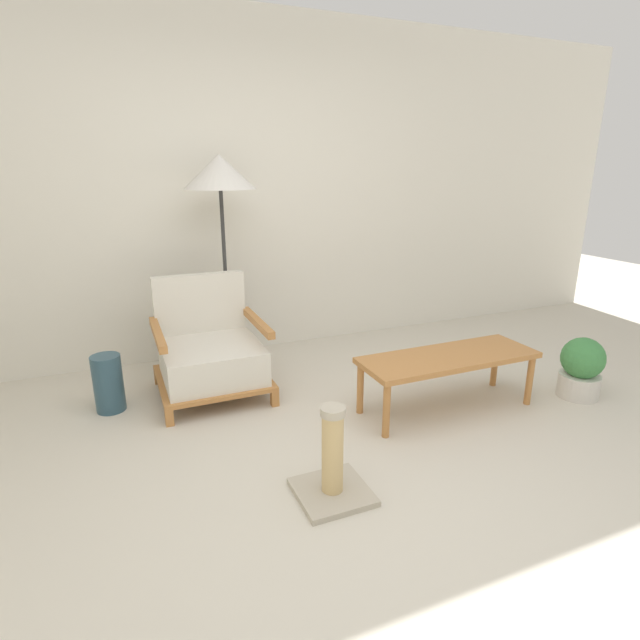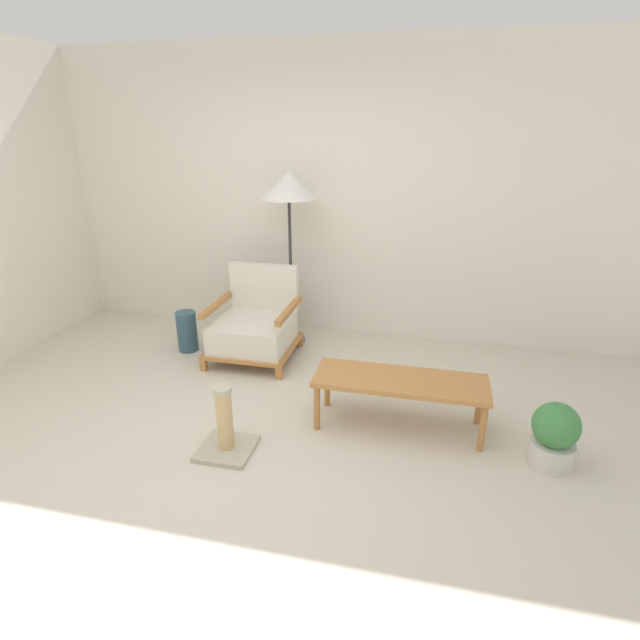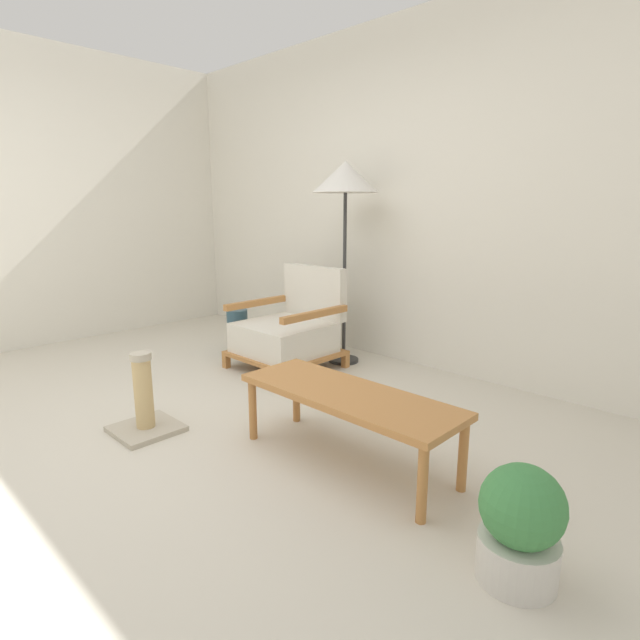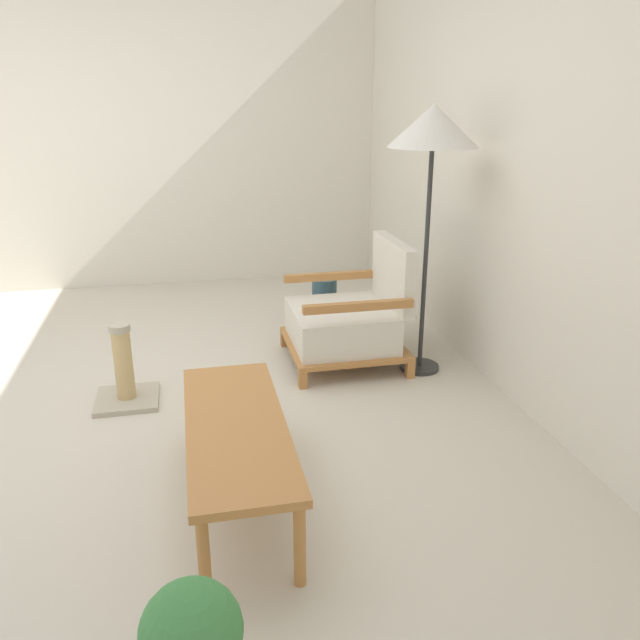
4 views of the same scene
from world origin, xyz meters
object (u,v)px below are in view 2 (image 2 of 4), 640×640
floor_lamp (289,190)px  potted_plant (554,435)px  vase (187,331)px  coffee_table (400,384)px  scratching_post (226,430)px  armchair (255,326)px

floor_lamp → potted_plant: (2.10, -1.47, -1.24)m
floor_lamp → vase: size_ratio=4.27×
floor_lamp → coffee_table: size_ratio=1.38×
floor_lamp → potted_plant: bearing=-35.0°
floor_lamp → coffee_table: 2.04m
coffee_table → scratching_post: bearing=-153.1°
armchair → floor_lamp: bearing=61.1°
armchair → floor_lamp: 1.25m
potted_plant → floor_lamp: bearing=145.0°
floor_lamp → armchair: bearing=-118.9°
armchair → potted_plant: size_ratio=1.87×
coffee_table → vase: bearing=157.6°
potted_plant → coffee_table: bearing=167.7°
coffee_table → potted_plant: (0.96, -0.21, -0.12)m
vase → potted_plant: bearing=-19.3°
coffee_table → scratching_post: (-1.06, -0.54, -0.18)m
armchair → vase: armchair is taller
floor_lamp → scratching_post: 2.22m
armchair → scratching_post: 1.44m
floor_lamp → scratching_post: size_ratio=3.43×
floor_lamp → vase: 1.60m
floor_lamp → potted_plant: size_ratio=3.80×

